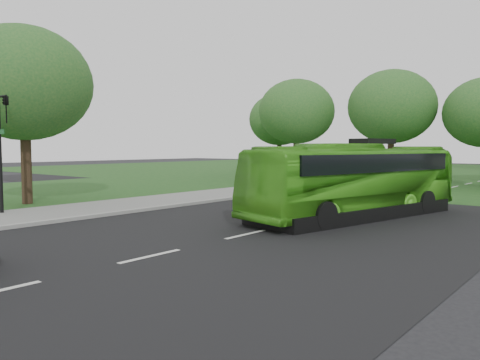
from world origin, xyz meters
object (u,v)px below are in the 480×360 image
Objects in this scene: tree_park_b at (392,107)px; tree_park_f at (279,120)px; tree_park_a at (296,112)px; bus at (356,181)px; tree_side_near at (24,84)px; traffic_light at (1,139)px.

tree_park_b reaches higher than tree_park_f.
bus is (14.03, -17.30, -4.49)m from tree_park_a.
bus is at bearing 23.44° from tree_side_near.
tree_park_f is 1.55× the size of traffic_light.
tree_park_a is 1.61× the size of traffic_light.
tree_park_a is 7.64m from tree_park_f.
tree_park_f is at bearing 164.95° from tree_park_b.
traffic_light is (8.19, -31.75, -2.54)m from tree_park_f.
tree_park_f is 30.17m from bus.
traffic_light is at bearing -75.54° from tree_park_f.
tree_park_b is at bearing 85.40° from traffic_light.
bus is 14.66m from traffic_light.
traffic_light is (3.51, -2.71, -2.82)m from tree_side_near.
traffic_light is (-5.20, -28.15, -2.88)m from tree_park_b.
tree_park_a is 0.98× the size of tree_park_b.
traffic_light is at bearing -37.66° from tree_side_near.
tree_park_b is 0.84× the size of bus.
bus is (14.84, 6.44, -4.53)m from tree_side_near.
tree_side_near is (-8.71, -25.44, -0.06)m from tree_park_b.
tree_park_f is at bearing 99.14° from tree_side_near.
tree_park_b reaches higher than traffic_light.
tree_park_a is 8.08m from tree_park_b.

